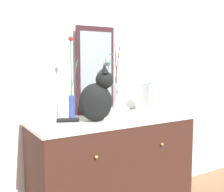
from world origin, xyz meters
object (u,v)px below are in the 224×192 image
(cat_sitting, at_px, (97,98))
(vase_glass_clear, at_px, (117,93))
(vase_slim_green, at_px, (72,100))
(sideboard, at_px, (112,170))
(bowl_porcelain, at_px, (118,112))
(jar_lidded_porcelain, at_px, (150,95))
(mirror_leaning, at_px, (96,71))

(cat_sitting, height_order, vase_glass_clear, vase_glass_clear)
(vase_slim_green, relative_size, vase_glass_clear, 1.19)
(sideboard, relative_size, vase_glass_clear, 2.47)
(bowl_porcelain, xyz_separation_m, jar_lidded_porcelain, (0.32, -0.03, 0.13))
(jar_lidded_porcelain, bearing_deg, bowl_porcelain, 175.03)
(cat_sitting, distance_m, vase_glass_clear, 0.27)
(vase_slim_green, height_order, vase_glass_clear, vase_slim_green)
(cat_sitting, height_order, jar_lidded_porcelain, cat_sitting)
(mirror_leaning, height_order, bowl_porcelain, mirror_leaning)
(cat_sitting, distance_m, jar_lidded_porcelain, 0.58)
(sideboard, xyz_separation_m, bowl_porcelain, (0.09, 0.06, 0.47))
(bowl_porcelain, bearing_deg, sideboard, -147.29)
(cat_sitting, xyz_separation_m, bowl_porcelain, (0.25, 0.10, -0.15))
(cat_sitting, relative_size, jar_lidded_porcelain, 1.22)
(mirror_leaning, height_order, vase_slim_green, mirror_leaning)
(mirror_leaning, xyz_separation_m, vase_glass_clear, (0.11, -0.18, -0.18))
(sideboard, height_order, mirror_leaning, mirror_leaning)
(sideboard, height_order, jar_lidded_porcelain, jar_lidded_porcelain)
(mirror_leaning, height_order, jar_lidded_porcelain, mirror_leaning)
(bowl_porcelain, distance_m, vase_glass_clear, 0.16)
(mirror_leaning, bearing_deg, sideboard, -86.14)
(vase_slim_green, xyz_separation_m, jar_lidded_porcelain, (0.74, -0.02, -0.01))
(mirror_leaning, height_order, vase_glass_clear, mirror_leaning)
(cat_sitting, bearing_deg, sideboard, 14.58)
(sideboard, distance_m, jar_lidded_porcelain, 0.73)
(sideboard, xyz_separation_m, jar_lidded_porcelain, (0.42, 0.03, 0.59))
(cat_sitting, distance_m, vase_slim_green, 0.19)
(vase_slim_green, height_order, bowl_porcelain, vase_slim_green)
(cat_sitting, bearing_deg, mirror_leaning, 63.80)
(bowl_porcelain, relative_size, jar_lidded_porcelain, 0.55)
(cat_sitting, relative_size, bowl_porcelain, 2.21)
(sideboard, bearing_deg, vase_slim_green, 171.24)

